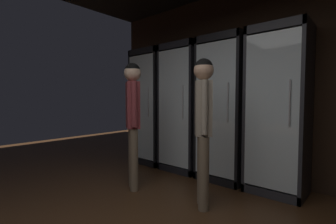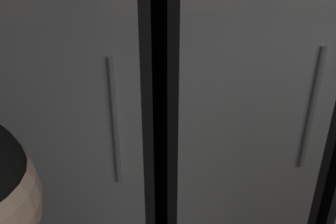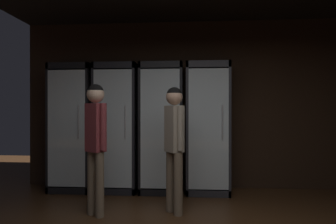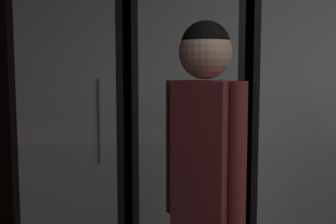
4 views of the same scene
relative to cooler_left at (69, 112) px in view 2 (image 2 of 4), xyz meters
name	(u,v)px [view 2 (image 2 of 4)]	position (x,y,z in m)	size (l,w,h in m)	color
cooler_left	(69,112)	(0.00, 0.00, 0.00)	(0.67, 0.58, 2.04)	black
cooler_center	(232,102)	(0.72, 0.00, 0.00)	(0.67, 0.58, 2.04)	black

